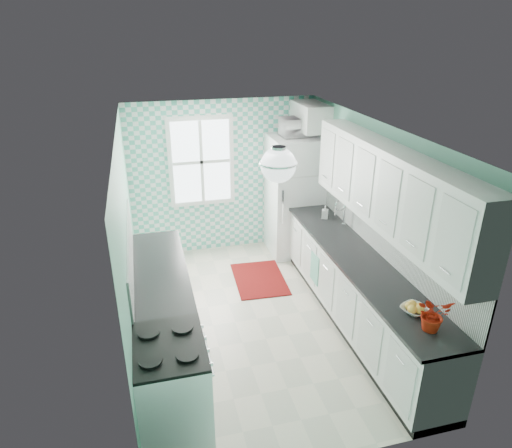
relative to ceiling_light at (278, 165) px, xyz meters
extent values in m
cube|color=beige|center=(0.00, 0.80, -2.33)|extent=(3.00, 4.40, 0.02)
cube|color=white|center=(0.00, 0.80, 0.19)|extent=(3.00, 4.40, 0.02)
cube|color=#65AD94|center=(0.00, 3.01, -1.07)|extent=(3.00, 0.02, 2.50)
cube|color=#65AD94|center=(0.00, -1.41, -1.07)|extent=(3.00, 0.02, 2.50)
cube|color=#65AD94|center=(-1.51, 0.80, -1.07)|extent=(0.02, 4.40, 2.50)
cube|color=#65AD94|center=(1.51, 0.80, -1.07)|extent=(0.02, 4.40, 2.50)
cube|color=#4FB9A1|center=(0.00, 2.99, -1.07)|extent=(3.00, 0.01, 2.50)
cube|color=white|center=(-0.35, 2.96, -0.77)|extent=(1.04, 0.05, 1.44)
cube|color=white|center=(-0.35, 2.95, -0.77)|extent=(0.90, 0.02, 1.30)
cube|color=white|center=(1.49, 0.40, -1.13)|extent=(0.02, 3.60, 0.51)
cube|color=white|center=(-1.49, 0.73, -1.13)|extent=(0.02, 2.15, 0.51)
cube|color=silver|center=(1.33, 0.20, -0.42)|extent=(0.33, 3.20, 0.90)
cube|color=silver|center=(1.30, 2.63, -0.07)|extent=(0.40, 0.74, 0.40)
cylinder|color=silver|center=(0.00, 0.00, 0.16)|extent=(0.14, 0.14, 0.04)
cylinder|color=silver|center=(0.00, 0.00, 0.09)|extent=(0.02, 0.02, 0.12)
sphere|color=white|center=(0.00, 0.00, 0.00)|extent=(0.34, 0.34, 0.34)
cube|color=white|center=(1.20, 0.40, -1.87)|extent=(0.60, 3.60, 0.90)
cube|color=black|center=(1.19, 0.40, -1.40)|extent=(0.63, 3.60, 0.04)
cube|color=white|center=(-1.20, 0.73, -1.87)|extent=(0.60, 2.15, 0.90)
cube|color=black|center=(-1.19, 0.73, -1.40)|extent=(0.63, 2.15, 0.04)
cube|color=white|center=(1.11, 2.59, -1.35)|extent=(0.85, 0.80, 1.95)
cube|color=silver|center=(1.11, 2.19, -0.90)|extent=(0.83, 0.01, 0.02)
cube|color=silver|center=(0.75, 2.17, -0.66)|extent=(0.03, 0.03, 0.30)
cube|color=silver|center=(0.75, 2.17, -1.35)|extent=(0.03, 0.03, 0.54)
cube|color=silver|center=(-1.20, -0.72, -1.82)|extent=(0.65, 0.82, 0.97)
cube|color=black|center=(-1.20, -0.72, -1.34)|extent=(0.65, 0.82, 0.03)
cube|color=black|center=(-0.87, -0.72, -1.76)|extent=(0.01, 0.54, 0.32)
cube|color=silver|center=(1.20, 1.33, -1.40)|extent=(0.52, 0.44, 0.12)
cylinder|color=silver|center=(1.39, 1.33, -1.20)|extent=(0.02, 0.02, 0.30)
torus|color=silver|center=(1.31, 1.33, -1.01)|extent=(0.16, 0.02, 0.16)
cube|color=maroon|center=(0.29, 1.76, -2.32)|extent=(0.79, 1.09, 0.02)
cube|color=#5EABA6|center=(0.89, 1.08, -1.84)|extent=(0.04, 0.28, 0.41)
imported|color=white|center=(1.20, -0.75, -1.35)|extent=(0.33, 0.33, 0.06)
imported|color=#B10B1F|center=(1.20, -1.03, -1.22)|extent=(0.32, 0.28, 0.34)
imported|color=#A8BABD|center=(1.25, 1.68, -1.29)|extent=(0.12, 0.12, 0.20)
imported|color=silver|center=(1.11, 2.59, -0.23)|extent=(0.54, 0.38, 0.29)
camera|label=1|loc=(-1.25, -4.01, 1.24)|focal=32.00mm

